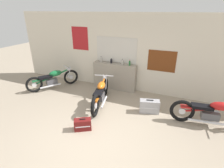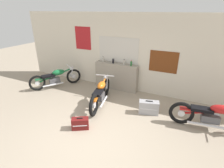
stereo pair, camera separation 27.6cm
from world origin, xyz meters
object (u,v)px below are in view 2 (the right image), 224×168
motorcycle_green (56,78)px  hard_case_silver (149,107)px  bottle_center (124,62)px  bottle_leftmost (103,59)px  hard_case_darkred (80,123)px  motorcycle_red (214,116)px  bottle_left_center (113,61)px  motorcycle_orange (101,93)px  bottle_right_center (131,63)px

motorcycle_green → hard_case_silver: (3.84, -0.32, -0.19)m
motorcycle_green → bottle_center: bearing=19.5°
motorcycle_green → bottle_leftmost: bearing=28.6°
motorcycle_green → hard_case_darkred: 3.04m
bottle_leftmost → motorcycle_red: bottle_leftmost is taller
bottle_left_center → hard_case_silver: bearing=-34.4°
bottle_left_center → motorcycle_orange: 1.52m
motorcycle_orange → hard_case_darkred: (0.15, -1.36, -0.25)m
hard_case_silver → bottle_leftmost: bearing=150.8°
bottle_center → bottle_right_center: bottle_right_center is taller
bottle_right_center → motorcycle_orange: size_ratio=0.10×
motorcycle_orange → bottle_right_center: bearing=68.1°
hard_case_darkred → bottle_leftmost: bearing=106.0°
bottle_leftmost → hard_case_silver: bottle_leftmost is taller
motorcycle_red → hard_case_darkred: (-3.08, -1.46, -0.25)m
bottle_left_center → motorcycle_green: (-2.09, -0.88, -0.72)m
bottle_center → hard_case_darkred: 2.87m
bottle_left_center → bottle_center: bearing=2.2°
bottle_right_center → motorcycle_green: (-2.81, -0.86, -0.72)m
hard_case_darkred → hard_case_silver: bearing=46.8°
bottle_leftmost → motorcycle_green: (-1.65, -0.90, -0.72)m
bottle_left_center → motorcycle_red: size_ratio=0.10×
bottle_right_center → motorcycle_red: size_ratio=0.10×
hard_case_darkred → bottle_left_center: bearing=97.2°
bottle_right_center → hard_case_darkred: 2.87m
motorcycle_red → motorcycle_orange: bearing=-178.2°
bottle_left_center → bottle_center: size_ratio=1.04×
bottle_leftmost → motorcycle_red: (3.86, -1.25, -0.71)m
motorcycle_red → motorcycle_green: 5.52m
bottle_leftmost → motorcycle_green: size_ratio=0.12×
bottle_left_center → bottle_right_center: bearing=-1.2°
motorcycle_red → hard_case_darkred: 3.42m
bottle_leftmost → bottle_left_center: bottle_leftmost is taller
bottle_right_center → motorcycle_red: (2.70, -1.21, -0.71)m
hard_case_darkred → hard_case_silver: (1.41, 1.50, 0.05)m
bottle_left_center → motorcycle_red: bottle_left_center is taller
motorcycle_green → hard_case_silver: 3.86m
motorcycle_orange → hard_case_silver: (1.56, 0.13, -0.20)m
bottle_leftmost → hard_case_darkred: size_ratio=0.45×
hard_case_silver → bottle_right_center: bearing=131.0°
bottle_leftmost → bottle_right_center: bottle_leftmost is taller
bottle_leftmost → bottle_center: bearing=-0.5°
bottle_leftmost → bottle_center: 0.87m
motorcycle_orange → hard_case_darkred: bearing=-83.8°
bottle_right_center → motorcycle_orange: (-0.53, -1.32, -0.71)m
bottle_center → motorcycle_green: 2.77m
motorcycle_orange → bottle_left_center: bearing=98.2°
motorcycle_red → bottle_right_center: bearing=155.8°
bottle_left_center → motorcycle_orange: size_ratio=0.11×
bottle_leftmost → bottle_right_center: 1.16m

